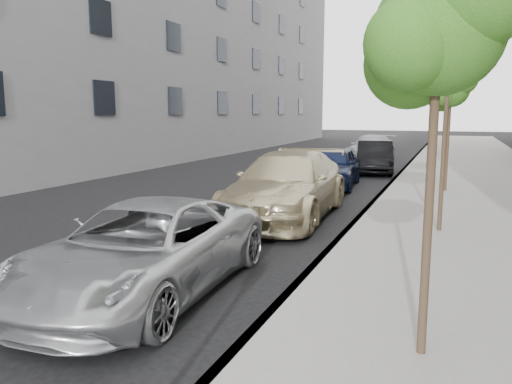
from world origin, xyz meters
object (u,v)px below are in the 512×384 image
Objects in this scene: minivan at (145,249)px; sedan_rear at (371,148)px; tree_mid at (451,51)px; sedan_black at (375,157)px; tree_near at (441,31)px; suv at (287,185)px; sedan_blue at (333,167)px; tree_far at (452,89)px.

minivan is 1.01× the size of sedan_rear.
tree_mid is 1.07× the size of sedan_black.
tree_mid is 7.95m from minivan.
tree_near reaches higher than sedan_black.
sedan_rear is at bearing 103.76° from tree_mid.
suv is 1.34× the size of sedan_blue.
suv reaches higher than sedan_rear.
sedan_rear reaches higher than minivan.
sedan_blue reaches higher than minivan.
tree_near is 8.73m from suv.
sedan_black is (0.94, 17.81, 0.04)m from minivan.
suv reaches higher than sedan_black.
minivan is 17.83m from sedan_black.
tree_mid reaches higher than minivan.
suv is at bearing 169.93° from tree_mid.
sedan_black reaches higher than sedan_rear.
sedan_blue reaches higher than sedan_black.
sedan_blue is at bearing 89.07° from suv.
sedan_blue is 0.99× the size of sedan_black.
tree_near is 0.88× the size of tree_mid.
suv is 17.67m from sedan_rear.
minivan is (-4.27, 0.78, -2.98)m from tree_near.
sedan_black reaches higher than minivan.
tree_near is 0.84× the size of sedan_rear.
sedan_blue is 0.88× the size of sedan_rear.
tree_mid is at bearing -63.32° from sedan_blue.
tree_far is 0.83× the size of sedan_rear.
tree_far is at bearing 90.00° from tree_mid.
tree_near is at bearing -63.16° from suv.
tree_near is at bearing -12.75° from minivan.
tree_far is 5.09m from sedan_blue.
minivan is (-4.27, -12.22, -2.94)m from tree_far.
sedan_rear is (-0.33, 11.51, -0.03)m from sedan_blue.
suv is 1.18× the size of sedan_rear.
tree_mid is (0.00, 6.50, 0.52)m from tree_near.
suv is at bearing 119.15° from tree_near.
tree_far reaches higher than sedan_rear.
tree_mid is at bearing 90.00° from tree_near.
tree_mid is at bearing -90.00° from tree_far.
minivan is at bearing -95.07° from sedan_blue.
tree_mid reaches higher than sedan_blue.
sedan_rear is (-0.23, 24.10, 0.03)m from minivan.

